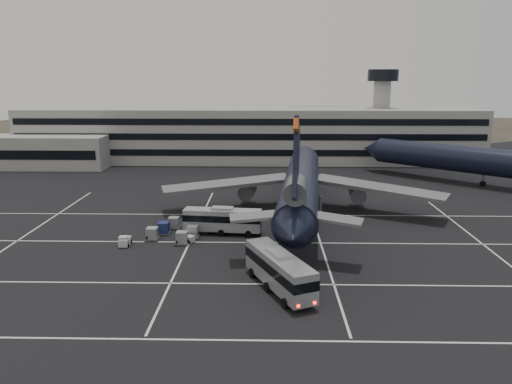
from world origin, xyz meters
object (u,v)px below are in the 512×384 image
Objects in this scene: trijet_main at (301,184)px; uld_cluster at (178,230)px; bus_near at (279,269)px; tug_a at (125,241)px; bus_far at (223,219)px.

trijet_main is 5.97× the size of uld_cluster.
bus_near reaches higher than tug_a.
trijet_main is 4.69× the size of bus_near.
trijet_main is at bearing -43.55° from bus_far.
bus_near reaches higher than uld_cluster.
tug_a is (-12.72, -5.62, -1.52)m from bus_far.
trijet_main reaches higher than bus_far.
bus_near is at bearing -152.10° from bus_far.
bus_near is 1.27× the size of uld_cluster.
trijet_main is 5.05× the size of bus_far.
bus_far is 1.18× the size of uld_cluster.
bus_near reaches higher than bus_far.
trijet_main is 21.91m from uld_cluster.
trijet_main is at bearing 57.63° from bus_near.
tug_a is (-24.62, -15.71, -4.60)m from trijet_main.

